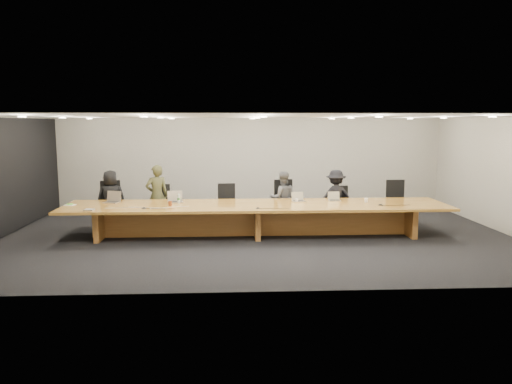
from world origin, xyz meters
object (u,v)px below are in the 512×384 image
chair_mid_right (286,202)px  amber_mug (170,203)px  person_d (336,197)px  laptop_e (335,196)px  laptop_b (175,197)px  person_a (111,199)px  mic_center (258,208)px  chair_left (162,205)px  laptop_d (299,197)px  chair_far_left (112,204)px  mic_right (381,205)px  person_c (283,198)px  paper_cup_near (297,200)px  laptop_a (111,197)px  conference_table (257,214)px  chair_far_right (398,202)px  chair_mid_left (227,204)px  av_box (89,210)px  person_b (157,195)px  chair_right (342,205)px  paper_cup_far (366,200)px  water_bottle (179,199)px  mic_left (144,208)px

chair_mid_right → amber_mug: 3.18m
person_d → laptop_e: size_ratio=4.96×
laptop_b → laptop_e: 3.89m
person_a → person_d: size_ratio=1.02×
person_a → mic_center: (3.65, -1.71, 0.03)m
laptop_e → mic_center: 2.20m
laptop_e → amber_mug: bearing=-173.7°
chair_left → laptop_d: bearing=-24.1°
chair_far_left → person_d: bearing=-18.1°
amber_mug → mic_right: (4.90, -0.20, -0.04)m
person_c → laptop_e: (1.20, -0.80, 0.16)m
person_a → paper_cup_near: person_a is taller
laptop_a → mic_right: bearing=10.7°
conference_table → laptop_e: 2.02m
chair_mid_right → person_a: 4.51m
chair_far_right → paper_cup_near: bearing=-162.1°
chair_mid_left → chair_far_left: bearing=178.6°
person_d → av_box: person_d is taller
person_b → laptop_e: (4.45, -0.82, 0.07)m
chair_right → person_c: (-1.55, 0.06, 0.19)m
chair_far_left → laptop_e: chair_far_left is taller
mic_right → chair_left: bearing=163.1°
paper_cup_near → mic_center: size_ratio=0.80×
chair_far_left → person_b: person_b is taller
laptop_e → av_box: 5.76m
paper_cup_near → av_box: paper_cup_near is taller
chair_far_left → av_box: size_ratio=5.83×
chair_far_left → laptop_d: 4.78m
paper_cup_near → chair_far_left: bearing=168.8°
chair_left → chair_mid_right: 3.26m
person_c → laptop_d: (0.31, -0.88, 0.16)m
amber_mug → mic_center: bearing=-13.8°
person_a → laptop_a: bearing=91.0°
amber_mug → paper_cup_far: size_ratio=1.08×
water_bottle → laptop_e: bearing=2.5°
laptop_b → mic_left: size_ratio=2.83×
paper_cup_near → mic_left: (-3.54, -0.73, -0.03)m
conference_table → laptop_b: (-1.94, 0.37, 0.37)m
av_box → chair_right: bearing=28.0°
chair_left → laptop_a: size_ratio=3.00×
chair_far_right → laptop_a: chair_far_right is taller
chair_far_left → amber_mug: chair_far_left is taller
mic_left → mic_center: mic_left is taller
mic_right → paper_cup_near: bearing=163.8°
chair_mid_left → mic_center: bearing=-72.8°
person_a → laptop_d: 4.77m
chair_mid_right → chair_far_left: bearing=165.9°
paper_cup_far → laptop_d: bearing=173.6°
amber_mug → person_d: bearing=17.9°
chair_far_left → chair_right: 5.95m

